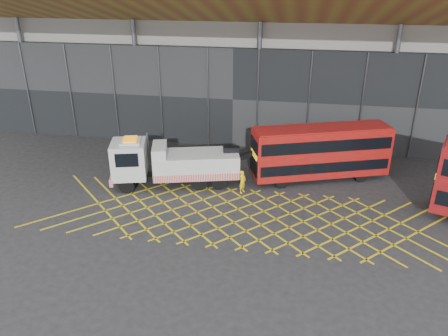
# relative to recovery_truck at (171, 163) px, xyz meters

# --- Properties ---
(ground_plane) EXTENTS (120.00, 120.00, 0.00)m
(ground_plane) POSITION_rel_recovery_truck_xyz_m (0.97, -3.41, -1.62)
(ground_plane) COLOR #242426
(road_markings) EXTENTS (26.36, 7.16, 0.01)m
(road_markings) POSITION_rel_recovery_truck_xyz_m (5.77, -3.41, -1.62)
(road_markings) COLOR yellow
(road_markings) RESTS_ON ground_plane
(construction_building) EXTENTS (55.00, 23.97, 18.00)m
(construction_building) POSITION_rel_recovery_truck_xyz_m (2.89, 14.98, 7.35)
(construction_building) COLOR gray
(construction_building) RESTS_ON ground_plane
(recovery_truck) EXTENTS (10.06, 4.48, 3.51)m
(recovery_truck) POSITION_rel_recovery_truck_xyz_m (0.00, 0.00, 0.00)
(recovery_truck) COLOR black
(recovery_truck) RESTS_ON ground_plane
(bus_towed) EXTENTS (9.60, 5.20, 3.84)m
(bus_towed) POSITION_rel_recovery_truck_xyz_m (9.93, 2.65, 0.51)
(bus_towed) COLOR #9E0F0C
(bus_towed) RESTS_ON ground_plane
(worker) EXTENTS (0.57, 0.67, 1.56)m
(worker) POSITION_rel_recovery_truck_xyz_m (4.93, -0.33, -0.84)
(worker) COLOR yellow
(worker) RESTS_ON ground_plane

